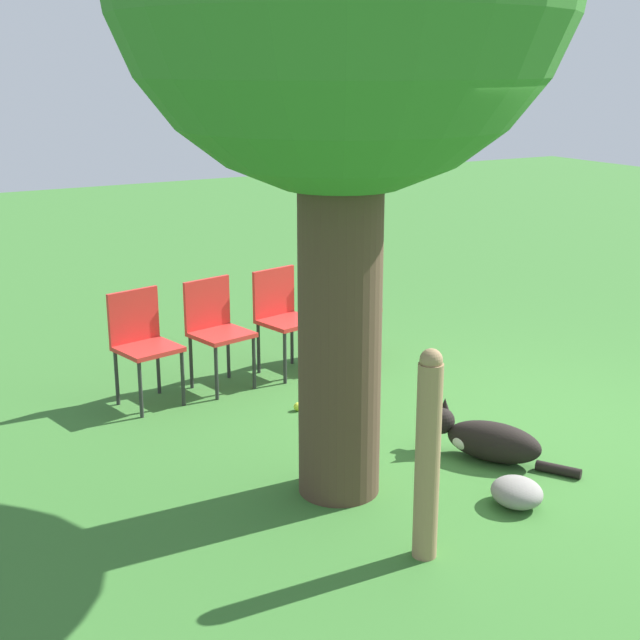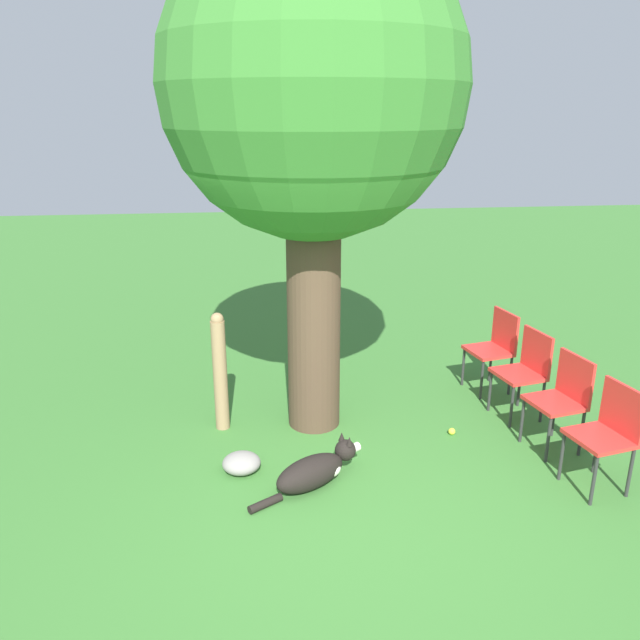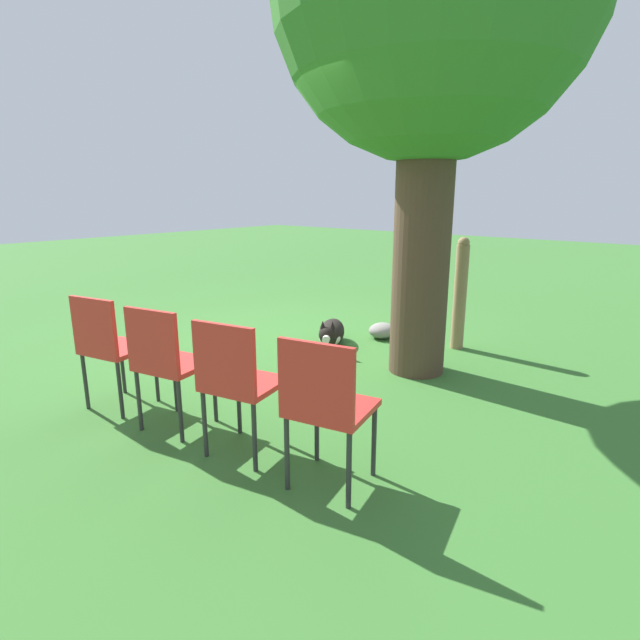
{
  "view_description": "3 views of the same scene",
  "coord_description": "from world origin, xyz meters",
  "px_view_note": "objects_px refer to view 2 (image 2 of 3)",
  "views": [
    {
      "loc": [
        -4.53,
        3.96,
        2.61
      ],
      "look_at": [
        -0.03,
        1.39,
        1.11
      ],
      "focal_mm": 50.0,
      "sensor_mm": 36.0,
      "label": 1
    },
    {
      "loc": [
        -0.7,
        -4.29,
        3.01
      ],
      "look_at": [
        -0.06,
        1.26,
        1.1
      ],
      "focal_mm": 35.0,
      "sensor_mm": 36.0,
      "label": 2
    },
    {
      "loc": [
        3.92,
        3.45,
        1.64
      ],
      "look_at": [
        0.8,
        0.88,
        0.61
      ],
      "focal_mm": 28.0,
      "sensor_mm": 36.0,
      "label": 3
    }
  ],
  "objects_px": {
    "red_chair_3": "(495,344)",
    "tennis_ball": "(452,431)",
    "oak_tree": "(313,93)",
    "red_chair_2": "(526,367)",
    "dog": "(316,470)",
    "red_chair_1": "(563,395)",
    "fence_post": "(220,371)",
    "red_chair_0": "(609,429)"
  },
  "relations": [
    {
      "from": "dog",
      "to": "red_chair_1",
      "type": "relative_size",
      "value": 1.1
    },
    {
      "from": "red_chair_1",
      "to": "fence_post",
      "type": "bearing_deg",
      "value": -25.37
    },
    {
      "from": "red_chair_3",
      "to": "tennis_ball",
      "type": "relative_size",
      "value": 13.29
    },
    {
      "from": "oak_tree",
      "to": "red_chair_3",
      "type": "xyz_separation_m",
      "value": [
        2.07,
        0.56,
        -2.6
      ]
    },
    {
      "from": "red_chair_3",
      "to": "fence_post",
      "type": "bearing_deg",
      "value": -1.3
    },
    {
      "from": "oak_tree",
      "to": "red_chair_2",
      "type": "relative_size",
      "value": 5.0
    },
    {
      "from": "dog",
      "to": "tennis_ball",
      "type": "xyz_separation_m",
      "value": [
        1.4,
        0.7,
        -0.11
      ]
    },
    {
      "from": "red_chair_0",
      "to": "red_chair_1",
      "type": "distance_m",
      "value": 0.65
    },
    {
      "from": "red_chair_1",
      "to": "red_chair_2",
      "type": "xyz_separation_m",
      "value": [
        -0.06,
        0.65,
        0.0
      ]
    },
    {
      "from": "oak_tree",
      "to": "tennis_ball",
      "type": "xyz_separation_m",
      "value": [
        1.3,
        -0.41,
        -3.1
      ]
    },
    {
      "from": "red_chair_0",
      "to": "oak_tree",
      "type": "bearing_deg",
      "value": -43.65
    },
    {
      "from": "dog",
      "to": "red_chair_3",
      "type": "bearing_deg",
      "value": 6.07
    },
    {
      "from": "fence_post",
      "to": "red_chair_0",
      "type": "distance_m",
      "value": 3.47
    },
    {
      "from": "red_chair_2",
      "to": "fence_post",
      "type": "bearing_deg",
      "value": -13.65
    },
    {
      "from": "red_chair_1",
      "to": "red_chair_3",
      "type": "height_order",
      "value": "same"
    },
    {
      "from": "fence_post",
      "to": "dog",
      "type": "bearing_deg",
      "value": -53.71
    },
    {
      "from": "oak_tree",
      "to": "red_chair_1",
      "type": "height_order",
      "value": "oak_tree"
    },
    {
      "from": "oak_tree",
      "to": "red_chair_2",
      "type": "xyz_separation_m",
      "value": [
        2.14,
        -0.09,
        -2.6
      ]
    },
    {
      "from": "fence_post",
      "to": "tennis_ball",
      "type": "distance_m",
      "value": 2.32
    },
    {
      "from": "red_chair_2",
      "to": "tennis_ball",
      "type": "bearing_deg",
      "value": 8.85
    },
    {
      "from": "fence_post",
      "to": "red_chair_3",
      "type": "relative_size",
      "value": 1.32
    },
    {
      "from": "dog",
      "to": "red_chair_1",
      "type": "bearing_deg",
      "value": -22.4
    },
    {
      "from": "dog",
      "to": "red_chair_3",
      "type": "distance_m",
      "value": 2.77
    },
    {
      "from": "oak_tree",
      "to": "red_chair_3",
      "type": "bearing_deg",
      "value": 15.23
    },
    {
      "from": "oak_tree",
      "to": "fence_post",
      "type": "relative_size",
      "value": 3.78
    },
    {
      "from": "red_chair_0",
      "to": "red_chair_2",
      "type": "distance_m",
      "value": 1.31
    },
    {
      "from": "red_chair_0",
      "to": "red_chair_3",
      "type": "xyz_separation_m",
      "value": [
        -0.19,
        1.95,
        0.0
      ]
    },
    {
      "from": "oak_tree",
      "to": "red_chair_0",
      "type": "xyz_separation_m",
      "value": [
        2.26,
        -1.39,
        -2.6
      ]
    },
    {
      "from": "red_chair_2",
      "to": "tennis_ball",
      "type": "height_order",
      "value": "red_chair_2"
    },
    {
      "from": "red_chair_2",
      "to": "tennis_ball",
      "type": "distance_m",
      "value": 1.02
    },
    {
      "from": "fence_post",
      "to": "tennis_ball",
      "type": "bearing_deg",
      "value": -10.3
    },
    {
      "from": "oak_tree",
      "to": "tennis_ball",
      "type": "distance_m",
      "value": 3.39
    },
    {
      "from": "fence_post",
      "to": "tennis_ball",
      "type": "height_order",
      "value": "fence_post"
    },
    {
      "from": "oak_tree",
      "to": "dog",
      "type": "xyz_separation_m",
      "value": [
        -0.1,
        -1.11,
        -2.99
      ]
    },
    {
      "from": "oak_tree",
      "to": "red_chair_2",
      "type": "height_order",
      "value": "oak_tree"
    },
    {
      "from": "fence_post",
      "to": "red_chair_2",
      "type": "distance_m",
      "value": 3.05
    },
    {
      "from": "oak_tree",
      "to": "dog",
      "type": "bearing_deg",
      "value": -95.3
    },
    {
      "from": "dog",
      "to": "oak_tree",
      "type": "bearing_deg",
      "value": 53.25
    },
    {
      "from": "red_chair_3",
      "to": "tennis_ball",
      "type": "height_order",
      "value": "red_chair_3"
    },
    {
      "from": "oak_tree",
      "to": "red_chair_2",
      "type": "bearing_deg",
      "value": -2.35
    },
    {
      "from": "fence_post",
      "to": "red_chair_0",
      "type": "relative_size",
      "value": 1.32
    },
    {
      "from": "dog",
      "to": "red_chair_2",
      "type": "relative_size",
      "value": 1.1
    }
  ]
}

